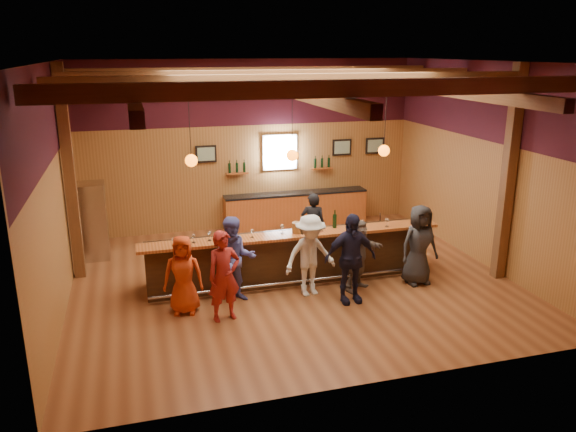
# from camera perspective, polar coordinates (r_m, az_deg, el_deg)

# --- Properties ---
(room) EXTENTS (9.04, 9.00, 4.52)m
(room) POSITION_cam_1_polar(r_m,az_deg,el_deg) (11.23, 0.34, 8.80)
(room) COLOR brown
(room) RESTS_ON ground
(bar_counter) EXTENTS (6.30, 1.07, 1.11)m
(bar_counter) POSITION_cam_1_polar(r_m,az_deg,el_deg) (11.98, 0.27, -3.99)
(bar_counter) COLOR black
(bar_counter) RESTS_ON ground
(back_bar_cabinet) EXTENTS (4.00, 0.52, 0.95)m
(back_bar_cabinet) POSITION_cam_1_polar(r_m,az_deg,el_deg) (15.57, 0.81, 0.72)
(back_bar_cabinet) COLOR #99461B
(back_bar_cabinet) RESTS_ON ground
(window) EXTENTS (0.95, 0.09, 0.95)m
(window) POSITION_cam_1_polar(r_m,az_deg,el_deg) (15.32, -0.85, 6.51)
(window) COLOR silver
(window) RESTS_ON room
(framed_pictures) EXTENTS (5.35, 0.05, 0.45)m
(framed_pictures) POSITION_cam_1_polar(r_m,az_deg,el_deg) (15.55, 2.27, 6.83)
(framed_pictures) COLOR black
(framed_pictures) RESTS_ON room
(wine_shelves) EXTENTS (3.00, 0.18, 0.30)m
(wine_shelves) POSITION_cam_1_polar(r_m,az_deg,el_deg) (15.34, -0.78, 4.88)
(wine_shelves) COLOR #99461B
(wine_shelves) RESTS_ON room
(pendant_lights) EXTENTS (4.24, 0.24, 1.37)m
(pendant_lights) POSITION_cam_1_polar(r_m,az_deg,el_deg) (11.25, 0.42, 6.22)
(pendant_lights) COLOR black
(pendant_lights) RESTS_ON room
(stainless_fridge) EXTENTS (0.70, 0.70, 1.80)m
(stainless_fridge) POSITION_cam_1_polar(r_m,az_deg,el_deg) (13.81, -19.34, -0.49)
(stainless_fridge) COLOR silver
(stainless_fridge) RESTS_ON ground
(customer_orange) EXTENTS (0.82, 0.62, 1.50)m
(customer_orange) POSITION_cam_1_polar(r_m,az_deg,el_deg) (10.56, -10.60, -5.88)
(customer_orange) COLOR #BC3611
(customer_orange) RESTS_ON ground
(customer_redvest) EXTENTS (0.69, 0.53, 1.68)m
(customer_redvest) POSITION_cam_1_polar(r_m,az_deg,el_deg) (10.15, -6.51, -6.07)
(customer_redvest) COLOR maroon
(customer_redvest) RESTS_ON ground
(customer_denim) EXTENTS (0.87, 0.70, 1.71)m
(customer_denim) POSITION_cam_1_polar(r_m,az_deg,el_deg) (10.85, -5.43, -4.45)
(customer_denim) COLOR #555BAB
(customer_denim) RESTS_ON ground
(customer_white) EXTENTS (1.16, 0.78, 1.66)m
(customer_white) POSITION_cam_1_polar(r_m,az_deg,el_deg) (11.09, 2.26, -4.03)
(customer_white) COLOR silver
(customer_white) RESTS_ON ground
(customer_navy) EXTENTS (1.05, 0.46, 1.78)m
(customer_navy) POSITION_cam_1_polar(r_m,az_deg,el_deg) (10.83, 6.34, -4.31)
(customer_navy) COLOR #191932
(customer_navy) RESTS_ON ground
(customer_brown) EXTENTS (1.40, 1.15, 1.50)m
(customer_brown) POSITION_cam_1_polar(r_m,az_deg,el_deg) (11.44, 7.04, -3.92)
(customer_brown) COLOR #655951
(customer_brown) RESTS_ON ground
(customer_dark) EXTENTS (0.86, 0.59, 1.70)m
(customer_dark) POSITION_cam_1_polar(r_m,az_deg,el_deg) (11.94, 13.17, -2.86)
(customer_dark) COLOR #272729
(customer_dark) RESTS_ON ground
(bartender) EXTENTS (0.68, 0.58, 1.59)m
(bartender) POSITION_cam_1_polar(r_m,az_deg,el_deg) (13.02, 2.56, -1.04)
(bartender) COLOR black
(bartender) RESTS_ON ground
(ice_bucket) EXTENTS (0.20, 0.20, 0.22)m
(ice_bucket) POSITION_cam_1_polar(r_m,az_deg,el_deg) (11.50, 0.91, -1.20)
(ice_bucket) COLOR brown
(ice_bucket) RESTS_ON bar_counter
(bottle_a) EXTENTS (0.07, 0.07, 0.34)m
(bottle_a) POSITION_cam_1_polar(r_m,az_deg,el_deg) (11.67, 2.44, -0.84)
(bottle_a) COLOR black
(bottle_a) RESTS_ON bar_counter
(bottle_b) EXTENTS (0.08, 0.08, 0.39)m
(bottle_b) POSITION_cam_1_polar(r_m,az_deg,el_deg) (11.87, 4.77, -0.49)
(bottle_b) COLOR black
(bottle_b) RESTS_ON bar_counter
(glass_a) EXTENTS (0.07, 0.07, 0.16)m
(glass_a) POSITION_cam_1_polar(r_m,az_deg,el_deg) (10.98, -11.60, -2.41)
(glass_a) COLOR silver
(glass_a) RESTS_ON bar_counter
(glass_b) EXTENTS (0.08, 0.08, 0.18)m
(glass_b) POSITION_cam_1_polar(r_m,az_deg,el_deg) (11.08, -9.57, -2.05)
(glass_b) COLOR silver
(glass_b) RESTS_ON bar_counter
(glass_c) EXTENTS (0.09, 0.09, 0.20)m
(glass_c) POSITION_cam_1_polar(r_m,az_deg,el_deg) (11.15, -7.98, -1.78)
(glass_c) COLOR silver
(glass_c) RESTS_ON bar_counter
(glass_d) EXTENTS (0.08, 0.08, 0.18)m
(glass_d) POSITION_cam_1_polar(r_m,az_deg,el_deg) (11.24, -3.68, -1.58)
(glass_d) COLOR silver
(glass_d) RESTS_ON bar_counter
(glass_e) EXTENTS (0.09, 0.09, 0.20)m
(glass_e) POSITION_cam_1_polar(r_m,az_deg,el_deg) (11.45, -0.60, -1.13)
(glass_e) COLOR silver
(glass_e) RESTS_ON bar_counter
(glass_f) EXTENTS (0.09, 0.09, 0.20)m
(glass_f) POSITION_cam_1_polar(r_m,az_deg,el_deg) (11.61, 3.45, -0.89)
(glass_f) COLOR silver
(glass_f) RESTS_ON bar_counter
(glass_g) EXTENTS (0.08, 0.08, 0.17)m
(glass_g) POSITION_cam_1_polar(r_m,az_deg,el_deg) (11.95, 7.58, -0.59)
(glass_g) COLOR silver
(glass_g) RESTS_ON bar_counter
(glass_h) EXTENTS (0.09, 0.09, 0.19)m
(glass_h) POSITION_cam_1_polar(r_m,az_deg,el_deg) (12.08, 10.03, -0.45)
(glass_h) COLOR silver
(glass_h) RESTS_ON bar_counter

